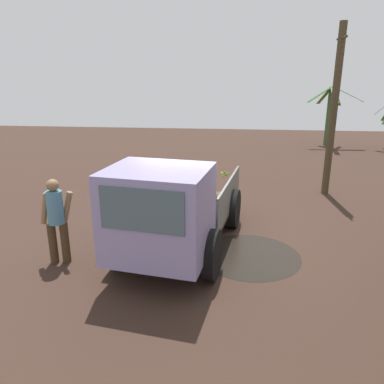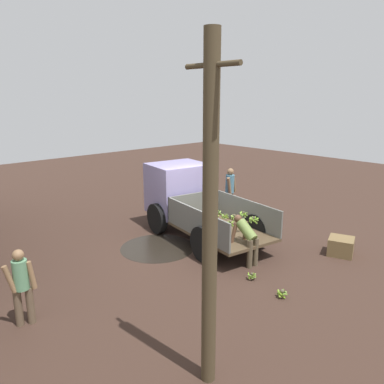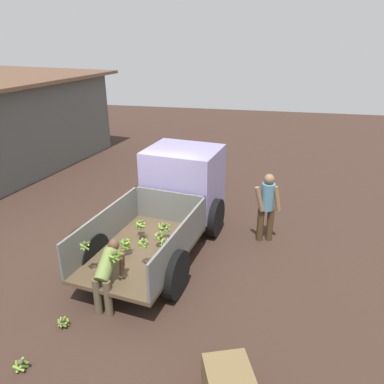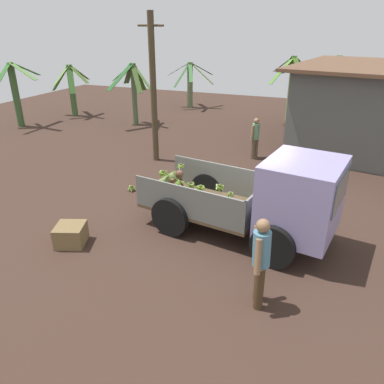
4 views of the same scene
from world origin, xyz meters
name	(u,v)px [view 2 (image 2 of 4)]	position (x,y,z in m)	size (l,w,h in m)	color
ground	(196,245)	(0.00, 0.00, 0.00)	(36.00, 36.00, 0.00)	#3A271F
mud_patch_0	(157,248)	(0.60, 0.95, 0.00)	(2.12, 2.12, 0.01)	black
cargo_truck	(186,197)	(1.19, -0.67, 1.10)	(4.74, 2.59, 2.10)	brown
utility_pole	(210,221)	(-4.00, 3.50, 2.56)	(0.93, 0.22, 5.04)	#483B27
person_foreground_visitor	(230,189)	(1.26, -2.86, 0.96)	(0.42, 0.66, 1.73)	#43301C
person_worker_loading	(247,237)	(-1.78, -0.11, 0.74)	(0.75, 0.57, 1.24)	brown
person_bystander_near_shed	(22,284)	(-0.65, 5.05, 0.84)	(0.35, 0.57, 1.52)	brown
banana_bunch_on_ground_0	(282,293)	(-3.39, 0.64, 0.11)	(0.23, 0.24, 0.19)	brown
banana_bunch_on_ground_1	(252,276)	(-2.44, 0.47, 0.10)	(0.23, 0.22, 0.17)	brown
wooden_crate_0	(341,246)	(-3.16, -2.46, 0.24)	(0.64, 0.64, 0.47)	brown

